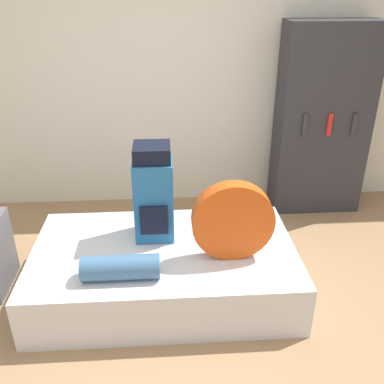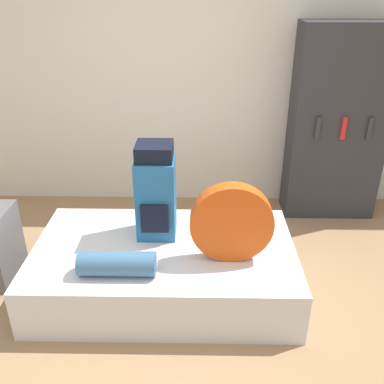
% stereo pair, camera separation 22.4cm
% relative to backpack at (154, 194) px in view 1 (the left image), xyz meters
% --- Properties ---
extents(ground_plane, '(16.00, 16.00, 0.00)m').
position_rel_backpack_xyz_m(ground_plane, '(0.09, -0.71, -0.74)').
color(ground_plane, '#997551').
extents(wall_back, '(8.00, 0.05, 2.60)m').
position_rel_backpack_xyz_m(wall_back, '(0.09, 1.39, 0.56)').
color(wall_back, silver).
rests_on(wall_back, ground_plane).
extents(bed, '(1.93, 1.13, 0.39)m').
position_rel_backpack_xyz_m(bed, '(0.06, -0.18, -0.55)').
color(bed, silver).
rests_on(bed, ground_plane).
extents(backpack, '(0.29, 0.30, 0.73)m').
position_rel_backpack_xyz_m(backpack, '(0.00, 0.00, 0.00)').
color(backpack, '#23669E').
rests_on(backpack, bed).
extents(tent_bag, '(0.57, 0.12, 0.57)m').
position_rel_backpack_xyz_m(tent_bag, '(0.54, -0.31, -0.07)').
color(tent_bag, '#D14C14').
rests_on(tent_bag, bed).
extents(sleeping_roll, '(0.51, 0.17, 0.17)m').
position_rel_backpack_xyz_m(sleeping_roll, '(-0.22, -0.52, -0.27)').
color(sleeping_roll, '#3D668E').
rests_on(sleeping_roll, bed).
extents(bookshelf, '(0.87, 0.38, 1.84)m').
position_rel_backpack_xyz_m(bookshelf, '(1.62, 1.10, 0.18)').
color(bookshelf, '#2D2D33').
rests_on(bookshelf, ground_plane).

